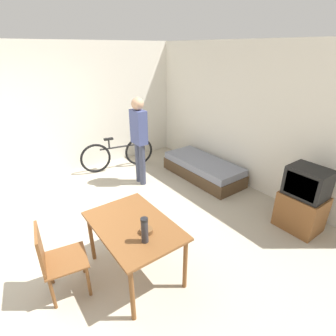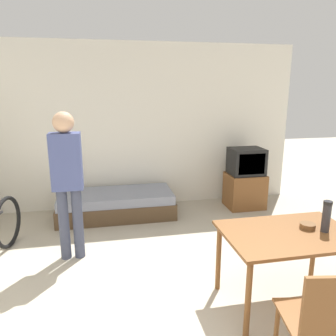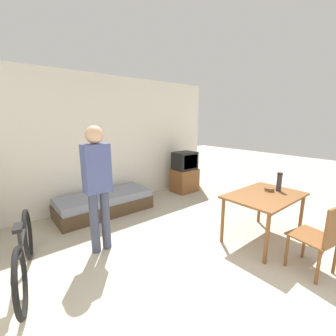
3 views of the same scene
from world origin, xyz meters
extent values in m
cube|color=silver|center=(0.00, 3.87, 1.35)|extent=(5.59, 0.06, 2.70)
cube|color=#4C3823|center=(-0.32, 3.37, 0.13)|extent=(1.80, 0.78, 0.25)
cube|color=gray|center=(-0.32, 3.37, 0.32)|extent=(1.75, 0.76, 0.14)
cube|color=brown|center=(1.84, 3.36, 0.29)|extent=(0.61, 0.49, 0.58)
cube|color=black|center=(1.84, 3.36, 0.80)|extent=(0.55, 0.43, 0.44)
cube|color=black|center=(1.84, 3.15, 0.80)|extent=(0.45, 0.01, 0.34)
cube|color=brown|center=(1.12, 0.88, 0.71)|extent=(1.19, 0.80, 0.03)
cylinder|color=brown|center=(0.59, 0.54, 0.35)|extent=(0.05, 0.05, 0.70)
cylinder|color=brown|center=(0.59, 1.22, 0.35)|extent=(0.05, 0.05, 0.70)
cylinder|color=brown|center=(1.66, 1.22, 0.35)|extent=(0.05, 0.05, 0.70)
cube|color=brown|center=(0.90, 0.14, 0.44)|extent=(0.52, 0.52, 0.02)
cube|color=brown|center=(0.86, -0.07, 0.68)|extent=(0.41, 0.10, 0.45)
cylinder|color=brown|center=(1.11, 0.29, 0.22)|extent=(0.04, 0.04, 0.43)
cylinder|color=brown|center=(0.75, 0.35, 0.22)|extent=(0.04, 0.04, 0.43)
torus|color=black|center=(-1.71, 2.62, 0.33)|extent=(0.18, 0.66, 0.67)
cylinder|color=#3D4256|center=(-0.98, 2.17, 0.43)|extent=(0.12, 0.12, 0.86)
cylinder|color=#3D4256|center=(-0.82, 2.17, 0.43)|extent=(0.12, 0.12, 0.86)
cube|color=#424C7F|center=(-0.90, 2.17, 1.18)|extent=(0.34, 0.20, 0.65)
sphere|color=tan|center=(-0.90, 2.17, 1.62)|extent=(0.23, 0.23, 0.23)
cylinder|color=#2D2D33|center=(1.45, 0.84, 0.87)|extent=(0.07, 0.07, 0.29)
cylinder|color=black|center=(1.45, 0.84, 1.00)|extent=(0.08, 0.08, 0.03)
cylinder|color=brown|center=(1.33, 0.93, 0.75)|extent=(0.14, 0.14, 0.05)
camera|label=1|loc=(3.33, -0.25, 2.57)|focal=28.00mm
camera|label=2|loc=(-0.49, -1.56, 2.00)|focal=35.00mm
camera|label=3|loc=(-1.99, -0.65, 1.82)|focal=24.00mm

